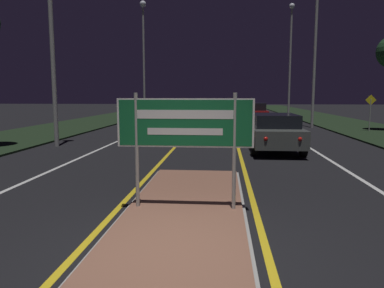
% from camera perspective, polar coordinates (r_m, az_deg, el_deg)
% --- Properties ---
extents(ground_plane, '(160.00, 160.00, 0.00)m').
position_cam_1_polar(ground_plane, '(5.16, -3.37, -17.10)').
color(ground_plane, black).
extents(median_island, '(2.21, 6.88, 0.10)m').
position_cam_1_polar(median_island, '(6.97, -1.05, -10.07)').
color(median_island, '#999993').
rests_on(median_island, ground_plane).
extents(verge_left, '(5.00, 100.00, 0.08)m').
position_cam_1_polar(verge_left, '(26.75, -17.61, 2.66)').
color(verge_left, black).
rests_on(verge_left, ground_plane).
extents(verge_right, '(5.00, 100.00, 0.08)m').
position_cam_1_polar(verge_right, '(26.26, 24.42, 2.26)').
color(verge_right, black).
rests_on(verge_right, ground_plane).
extents(centre_line_yellow_left, '(0.12, 70.00, 0.01)m').
position_cam_1_polar(centre_line_yellow_left, '(29.79, 0.98, 3.41)').
color(centre_line_yellow_left, gold).
rests_on(centre_line_yellow_left, ground_plane).
extents(centre_line_yellow_right, '(0.12, 70.00, 0.01)m').
position_cam_1_polar(centre_line_yellow_right, '(29.73, 5.98, 3.36)').
color(centre_line_yellow_right, gold).
rests_on(centre_line_yellow_right, ground_plane).
extents(lane_line_white_left, '(0.12, 70.00, 0.01)m').
position_cam_1_polar(lane_line_white_left, '(30.12, -4.55, 3.43)').
color(lane_line_white_left, silver).
rests_on(lane_line_white_left, ground_plane).
extents(lane_line_white_right, '(0.12, 70.00, 0.01)m').
position_cam_1_polar(lane_line_white_right, '(29.93, 11.55, 3.28)').
color(lane_line_white_right, silver).
rests_on(lane_line_white_right, ground_plane).
extents(edge_line_white_left, '(0.10, 70.00, 0.01)m').
position_cam_1_polar(edge_line_white_left, '(30.75, -10.09, 3.42)').
color(edge_line_white_left, silver).
rests_on(edge_line_white_left, ground_plane).
extents(edge_line_white_right, '(0.10, 70.00, 0.01)m').
position_cam_1_polar(edge_line_white_right, '(30.43, 17.18, 3.16)').
color(edge_line_white_right, silver).
rests_on(edge_line_white_right, ground_plane).
extents(highway_sign, '(2.45, 0.07, 2.09)m').
position_cam_1_polar(highway_sign, '(6.67, -1.08, 2.57)').
color(highway_sign, '#9E9E99').
rests_on(highway_sign, median_island).
extents(streetlight_left_far, '(0.56, 0.56, 10.36)m').
position_cam_1_polar(streetlight_left_far, '(34.82, -7.40, 15.08)').
color(streetlight_left_far, '#9E9E99').
rests_on(streetlight_left_far, ground_plane).
extents(streetlight_right_near, '(0.45, 0.45, 11.30)m').
position_cam_1_polar(streetlight_right_near, '(26.06, 18.39, 16.98)').
color(streetlight_right_near, '#9E9E99').
rests_on(streetlight_right_near, ground_plane).
extents(streetlight_right_far, '(0.48, 0.48, 10.08)m').
position_cam_1_polar(streetlight_right_far, '(35.33, 14.78, 13.75)').
color(streetlight_right_far, '#9E9E99').
rests_on(streetlight_right_far, ground_plane).
extents(car_receding_0, '(1.92, 4.69, 1.42)m').
position_cam_1_polar(car_receding_0, '(14.76, 12.35, 1.93)').
color(car_receding_0, '#4C514C').
rests_on(car_receding_0, ground_plane).
extents(car_receding_1, '(1.97, 4.60, 1.54)m').
position_cam_1_polar(car_receding_1, '(28.29, 9.30, 4.71)').
color(car_receding_1, maroon).
rests_on(car_receding_1, ground_plane).
extents(car_receding_2, '(1.91, 4.75, 1.46)m').
position_cam_1_polar(car_receding_2, '(35.73, 7.55, 5.26)').
color(car_receding_2, '#4C514C').
rests_on(car_receding_2, ground_plane).
extents(car_receding_3, '(2.02, 4.45, 1.41)m').
position_cam_1_polar(car_receding_3, '(44.98, 7.33, 5.68)').
color(car_receding_3, navy).
rests_on(car_receding_3, ground_plane).
extents(car_approaching_0, '(2.02, 4.41, 1.52)m').
position_cam_1_polar(car_approaching_0, '(20.01, -5.27, 3.60)').
color(car_approaching_0, silver).
rests_on(car_approaching_0, ground_plane).
extents(warning_sign, '(0.60, 0.06, 2.06)m').
position_cam_1_polar(warning_sign, '(23.67, 25.53, 4.82)').
color(warning_sign, '#9E9E99').
rests_on(warning_sign, verge_right).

